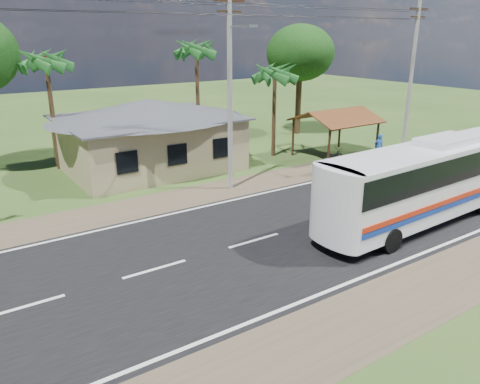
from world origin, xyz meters
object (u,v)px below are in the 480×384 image
object	(u,v)px
coach_bus	(430,175)
motorcycle	(333,157)
waiting_shed	(336,118)
person	(378,148)

from	to	relation	value
coach_bus	motorcycle	xyz separation A→B (m)	(3.42, 9.47, -1.67)
waiting_shed	motorcycle	xyz separation A→B (m)	(-1.63, -1.57, -2.21)
waiting_shed	motorcycle	distance (m)	3.17
coach_bus	person	xyz separation A→B (m)	(6.56, 8.40, -1.25)
motorcycle	person	xyz separation A→B (m)	(3.14, -1.07, 0.42)
waiting_shed	person	distance (m)	3.53
coach_bus	person	distance (m)	10.74
waiting_shed	coach_bus	size ratio (longest dim) A/B	0.42
coach_bus	person	world-z (taller)	coach_bus
waiting_shed	coach_bus	bearing A→B (deg)	-114.60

